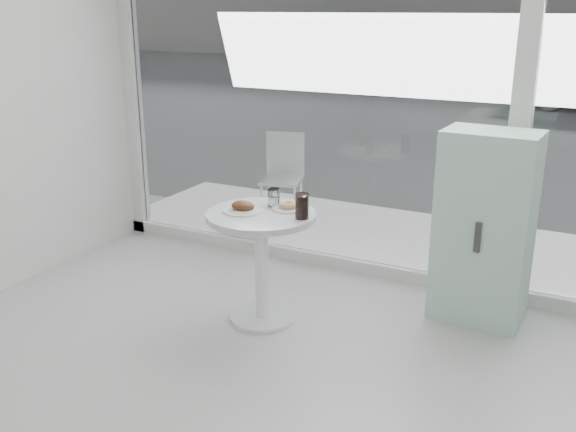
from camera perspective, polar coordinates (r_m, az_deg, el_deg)
The scene contains 12 objects.
storefront at distance 4.77m, azimuth 10.42°, elevation 13.82°, with size 5.00×0.14×3.00m.
main_table at distance 4.24m, azimuth -2.37°, elevation -2.52°, with size 0.72×0.72×0.77m.
patio_deck at distance 5.90m, azimuth 11.12°, elevation -2.25°, with size 5.60×1.60×0.05m, color beige.
street at distance 17.73m, azimuth 22.61°, elevation 10.13°, with size 40.00×24.00×0.00m, color #373737.
mint_cabinet at distance 4.44m, azimuth 17.04°, elevation -1.01°, with size 0.62×0.44×1.30m.
patio_chair at distance 6.14m, azimuth -0.41°, elevation 3.92°, with size 0.46×0.46×0.86m.
car_white at distance 17.49m, azimuth 13.23°, elevation 13.18°, with size 1.61×3.99×1.36m, color silver.
plate_fritter at distance 4.19m, azimuth -3.99°, elevation 0.76°, with size 0.26×0.26×0.07m.
plate_donut at distance 4.22m, azimuth 0.02°, elevation 0.84°, with size 0.21×0.21×0.05m.
water_tumbler_a at distance 4.29m, azimuth -1.36°, elevation 1.53°, with size 0.07×0.07×0.11m.
water_tumbler_b at distance 4.29m, azimuth -1.24°, elevation 1.60°, with size 0.08×0.08×0.12m.
cola_glass at distance 4.03m, azimuth 1.25°, elevation 0.85°, with size 0.09×0.09×0.16m.
Camera 1 is at (1.47, -1.55, 2.04)m, focal length 40.00 mm.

